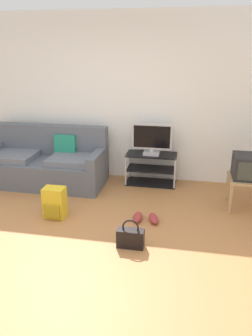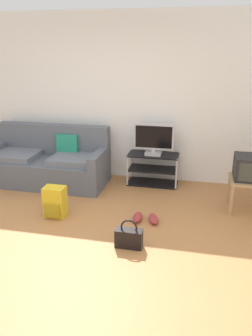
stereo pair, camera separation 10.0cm
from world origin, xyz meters
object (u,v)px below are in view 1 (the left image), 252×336
couch (46,163)px  handbag (130,237)px  side_table (246,183)px  sneakers_pair (146,218)px  crt_tv (248,167)px  backpack (55,203)px  tv_stand (151,169)px  flat_tv (152,140)px

couch → handbag: couch is taller
side_table → sneakers_pair: 1.51m
crt_tv → backpack: 2.67m
side_table → crt_tv: 0.24m
couch → handbag: size_ratio=5.69×
tv_stand → crt_tv: bearing=-24.6°
backpack → crt_tv: bearing=-3.0°
tv_stand → backpack: 1.81m
flat_tv → sneakers_pair: (0.09, -1.29, -0.72)m
flat_tv → backpack: 1.87m
crt_tv → flat_tv: bearing=156.2°
backpack → handbag: backpack is taller
flat_tv → backpack: (-1.12, -1.40, -0.55)m
tv_stand → side_table: tv_stand is taller
couch → sneakers_pair: 2.10m
tv_stand → handbag: 1.94m
handbag → tv_stand: bearing=89.9°
flat_tv → side_table: bearing=-24.4°
flat_tv → handbag: flat_tv is taller
couch → side_table: (3.12, -0.38, 0.04)m
backpack → handbag: bearing=-45.2°
flat_tv → side_table: size_ratio=1.28×
flat_tv → handbag: (-0.00, -1.92, -0.64)m
couch → sneakers_pair: size_ratio=5.43×
couch → backpack: couch is taller
tv_stand → handbag: (-0.00, -1.94, -0.14)m
couch → crt_tv: couch is taller
handbag → flat_tv: bearing=89.9°
sneakers_pair → couch: bearing=150.4°
handbag → side_table: bearing=42.4°
couch → crt_tv: (3.12, -0.36, 0.27)m
handbag → sneakers_pair: bearing=82.0°
couch → backpack: 1.29m
tv_stand → backpack: tv_stand is taller
backpack → sneakers_pair: size_ratio=1.16×
side_table → crt_tv: bearing=90.0°
couch → handbag: (1.72, -1.66, -0.22)m
handbag → couch: bearing=136.0°
sneakers_pair → crt_tv: bearing=26.8°
flat_tv → side_table: 1.59m
side_table → crt_tv: size_ratio=1.21×
tv_stand → side_table: (1.40, -0.66, 0.12)m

